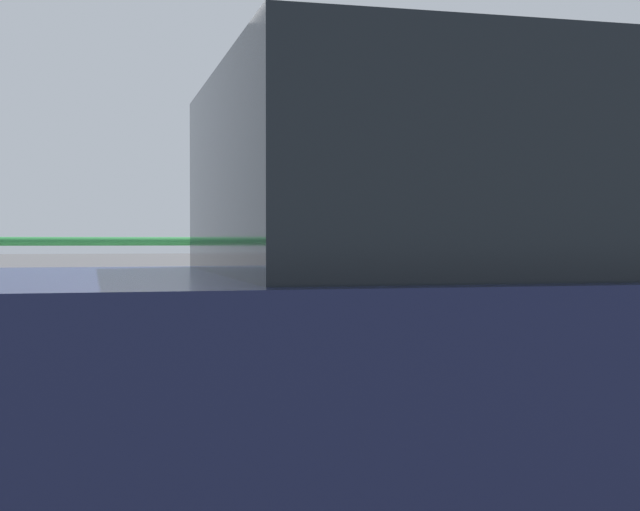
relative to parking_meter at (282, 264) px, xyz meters
name	(u,v)px	position (x,y,z in m)	size (l,w,h in m)	color
ground_plane	(335,506)	(0.18, -0.36, -1.11)	(160.00, 160.00, 0.00)	#3D3D3F
sidewalk_curb	(281,434)	(0.18, 0.93, -1.04)	(36.00, 2.59, 0.13)	#9E9B93
parking_meter	(282,264)	(0.00, 0.00, 0.00)	(0.15, 0.16, 1.40)	slate
pedestrian_at_meter	(391,264)	(0.63, 0.20, -0.01)	(0.60, 0.68, 1.70)	slate
parked_sedan_navy	(514,345)	(0.48, -1.59, -0.23)	(4.62, 1.86, 1.76)	#141938
background_railing	(251,281)	(0.18, 2.06, -0.17)	(24.06, 0.06, 1.12)	#1E602D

